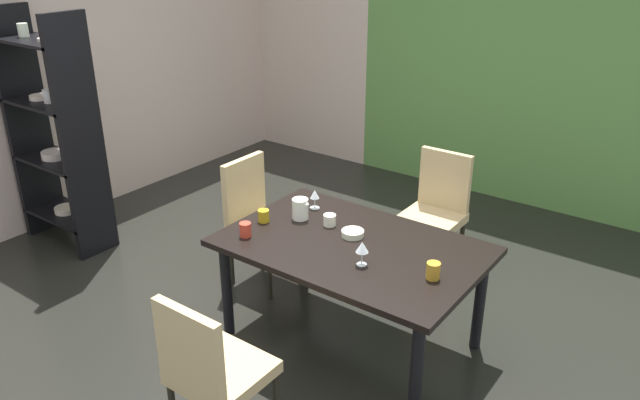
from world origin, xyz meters
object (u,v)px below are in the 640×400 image
chair_head_near (211,368)px  cup_center (330,220)px  wine_glass_corner (315,195)px  cup_near_shelf (245,230)px  cup_west (264,216)px  cup_right (433,271)px  serving_bowl_east (353,233)px  pitcher_rear (300,209)px  display_shelf (54,133)px  wine_glass_north (362,248)px  dining_table (352,255)px  chair_left_far (257,216)px  chair_head_far (436,207)px

chair_head_near → cup_center: bearing=99.4°
wine_glass_corner → cup_near_shelf: 0.61m
cup_center → cup_west: cup_west is taller
wine_glass_corner → cup_west: size_ratio=1.64×
cup_right → cup_west: 1.25m
cup_near_shelf → cup_right: (1.20, 0.24, 0.00)m
serving_bowl_east → pitcher_rear: bearing=178.7°
display_shelf → serving_bowl_east: 2.75m
wine_glass_north → cup_center: wine_glass_north is taller
wine_glass_corner → serving_bowl_east: bearing=-24.1°
dining_table → chair_head_near: size_ratio=1.73×
pitcher_rear → cup_right: bearing=-9.3°
chair_left_far → cup_right: bearing=78.4°
cup_near_shelf → cup_west: (-0.05, 0.23, -0.00)m
cup_center → cup_right: bearing=-13.6°
wine_glass_corner → pitcher_rear: 0.20m
chair_head_near → wine_glass_corner: chair_head_near is taller
chair_left_far → cup_west: bearing=47.7°
chair_head_far → chair_head_near: chair_head_far is taller
chair_head_far → cup_right: 1.43m
cup_west → cup_center: bearing=28.8°
display_shelf → cup_near_shelf: 2.18m
chair_left_far → pitcher_rear: size_ratio=6.70×
wine_glass_north → cup_west: (-0.84, 0.10, -0.07)m
wine_glass_corner → cup_center: 0.30m
cup_center → pitcher_rear: (-0.22, -0.03, 0.03)m
serving_bowl_east → cup_center: 0.21m
cup_near_shelf → cup_west: size_ratio=1.11×
chair_left_far → cup_center: bearing=80.8°
dining_table → cup_near_shelf: size_ratio=17.43×
wine_glass_corner → cup_right: wine_glass_corner is taller
chair_left_far → serving_bowl_east: bearing=80.3°
serving_bowl_east → cup_near_shelf: (-0.55, -0.40, 0.03)m
cup_near_shelf → cup_center: bearing=52.5°
wine_glass_corner → cup_near_shelf: wine_glass_corner is taller
display_shelf → wine_glass_corner: display_shelf is taller
chair_left_far → wine_glass_corner: 0.59m
pitcher_rear → chair_head_near: bearing=-71.3°
cup_center → cup_right: 0.88m
dining_table → chair_head_far: (-0.01, 1.20, -0.11)m
serving_bowl_east → cup_center: bearing=168.6°
dining_table → chair_head_far: chair_head_far is taller
cup_west → wine_glass_corner: bearing=68.5°
cup_center → cup_near_shelf: bearing=-127.5°
wine_glass_corner → cup_near_shelf: bearing=-99.3°
cup_center → chair_head_near: bearing=-80.6°
chair_left_far → wine_glass_corner: chair_left_far is taller
wine_glass_corner → wine_glass_north: bearing=-34.5°
wine_glass_north → cup_right: 0.42m
cup_center → cup_right: size_ratio=0.85×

